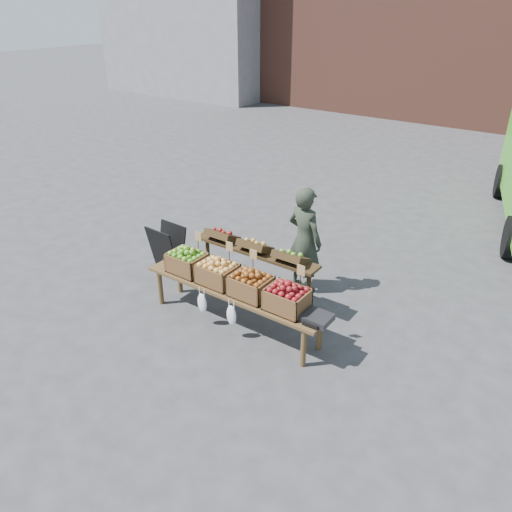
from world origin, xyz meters
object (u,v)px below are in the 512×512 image
Objects in this scene: vendor at (304,240)px; weighing_scale at (317,318)px; crate_red_apples at (251,286)px; crate_green_apples at (287,300)px; display_bench at (234,307)px; crate_russet_pears at (218,274)px; chalkboard_sign at (167,250)px; back_table at (255,267)px; crate_golden_apples at (187,262)px.

vendor reaches higher than weighing_scale.
crate_red_apples and crate_green_apples have the same top height.
display_bench is 5.40× the size of crate_russet_pears.
chalkboard_sign is 0.40× the size of back_table.
crate_russet_pears is at bearing 180.00° from crate_green_apples.
crate_green_apples is at bearing 122.57° from vendor.
display_bench is 5.40× the size of crate_green_apples.
crate_green_apples is (0.58, -1.38, -0.11)m from vendor.
chalkboard_sign is 1.84m from display_bench.
vendor reaches higher than back_table.
vendor is 3.27× the size of crate_green_apples.
display_bench is 0.93m from crate_golden_apples.
crate_red_apples is at bearing -12.46° from chalkboard_sign.
back_table is (1.58, 0.20, 0.10)m from chalkboard_sign.
weighing_scale is (0.97, 0.00, -0.10)m from crate_red_apples.
crate_golden_apples is at bearing -27.34° from chalkboard_sign.
crate_golden_apples and crate_red_apples have the same top height.
back_table reaches higher than crate_russet_pears.
crate_red_apples reaches higher than display_bench.
crate_green_apples reaches higher than display_bench.
vendor is 1.75m from crate_golden_apples.
back_table is at bearing 67.40° from vendor.
back_table is 1.60m from weighing_scale.
crate_golden_apples is at bearing 180.00° from display_bench.
crate_red_apples reaches higher than weighing_scale.
chalkboard_sign is at bearing 168.52° from crate_green_apples.
crate_green_apples is 1.47× the size of weighing_scale.
crate_red_apples reaches higher than chalkboard_sign.
back_table is 0.78m from display_bench.
back_table is 4.20× the size of crate_red_apples.
vendor reaches higher than crate_russet_pears.
back_table reaches higher than crate_green_apples.
display_bench is at bearing 89.75° from vendor.
crate_red_apples is 0.55m from crate_green_apples.
back_table is at bearing 121.97° from crate_red_apples.
back_table reaches higher than chalkboard_sign.
vendor is 1.96× the size of chalkboard_sign.
crate_golden_apples is 1.47× the size of weighing_scale.
chalkboard_sign is 1.60m from back_table.
vendor reaches higher than crate_golden_apples.
vendor is 3.27× the size of crate_russet_pears.
display_bench is 0.93m from crate_green_apples.
display_bench is at bearing 180.00° from crate_red_apples.
crate_red_apples is at bearing 101.03° from vendor.
back_table is 4.20× the size of crate_golden_apples.
crate_golden_apples is at bearing 180.00° from weighing_scale.
crate_golden_apples is (-0.65, -0.72, 0.19)m from back_table.
weighing_scale is (1.53, 0.00, -0.10)m from crate_russet_pears.
crate_golden_apples is (-1.07, -1.38, -0.11)m from vendor.
crate_green_apples is at bearing 0.00° from crate_red_apples.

